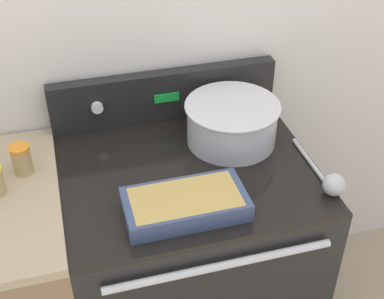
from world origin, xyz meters
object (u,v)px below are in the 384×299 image
(mixing_bowl, at_px, (232,120))
(casserole_dish, at_px, (185,203))
(spice_jar_orange_cap, at_px, (22,159))
(ladle, at_px, (331,182))

(mixing_bowl, distance_m, casserole_dish, 0.40)
(spice_jar_orange_cap, bearing_deg, ladle, -19.93)
(casserole_dish, relative_size, spice_jar_orange_cap, 3.66)
(mixing_bowl, relative_size, casserole_dish, 0.91)
(ladle, distance_m, spice_jar_orange_cap, 0.96)
(mixing_bowl, bearing_deg, ladle, -57.84)
(ladle, bearing_deg, casserole_dish, 177.17)
(mixing_bowl, xyz_separation_m, ladle, (0.21, -0.33, -0.05))
(casserole_dish, bearing_deg, ladle, -2.83)
(casserole_dish, height_order, spice_jar_orange_cap, spice_jar_orange_cap)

